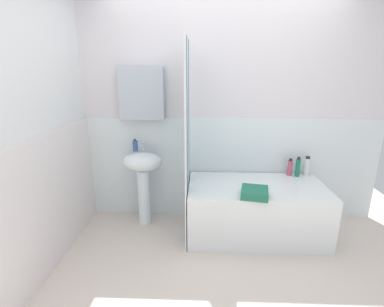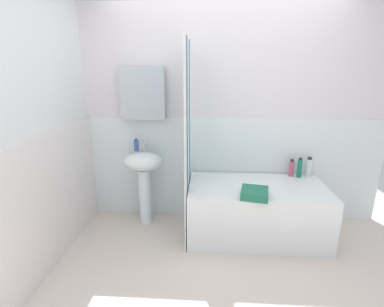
{
  "view_description": "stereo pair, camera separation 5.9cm",
  "coord_description": "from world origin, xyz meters",
  "px_view_note": "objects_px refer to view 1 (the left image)",
  "views": [
    {
      "loc": [
        -0.21,
        -1.88,
        1.7
      ],
      "look_at": [
        -0.31,
        0.68,
        0.95
      ],
      "focal_mm": 26.13,
      "sensor_mm": 36.0,
      "label": 1
    },
    {
      "loc": [
        -0.15,
        -1.87,
        1.7
      ],
      "look_at": [
        -0.31,
        0.68,
        0.95
      ],
      "focal_mm": 26.13,
      "sensor_mm": 36.0,
      "label": 2
    }
  ],
  "objects_px": {
    "bathtub": "(255,210)",
    "soap_dispenser": "(135,146)",
    "sink": "(143,172)",
    "conditioner_bottle": "(290,168)",
    "lotion_bottle": "(307,167)",
    "shampoo_bottle": "(298,167)",
    "towel_folded": "(255,193)"
  },
  "relations": [
    {
      "from": "sink",
      "to": "towel_folded",
      "type": "distance_m",
      "value": 1.25
    },
    {
      "from": "bathtub",
      "to": "lotion_bottle",
      "type": "bearing_deg",
      "value": 26.69
    },
    {
      "from": "sink",
      "to": "lotion_bottle",
      "type": "bearing_deg",
      "value": 3.68
    },
    {
      "from": "sink",
      "to": "lotion_bottle",
      "type": "xyz_separation_m",
      "value": [
        1.84,
        0.12,
        0.05
      ]
    },
    {
      "from": "sink",
      "to": "shampoo_bottle",
      "type": "bearing_deg",
      "value": 3.11
    },
    {
      "from": "sink",
      "to": "soap_dispenser",
      "type": "bearing_deg",
      "value": 139.63
    },
    {
      "from": "bathtub",
      "to": "conditioner_bottle",
      "type": "relative_size",
      "value": 7.18
    },
    {
      "from": "soap_dispenser",
      "to": "bathtub",
      "type": "relative_size",
      "value": 0.1
    },
    {
      "from": "conditioner_bottle",
      "to": "towel_folded",
      "type": "height_order",
      "value": "conditioner_bottle"
    },
    {
      "from": "bathtub",
      "to": "lotion_bottle",
      "type": "relative_size",
      "value": 6.24
    },
    {
      "from": "conditioner_bottle",
      "to": "towel_folded",
      "type": "xyz_separation_m",
      "value": [
        -0.49,
        -0.58,
        -0.06
      ]
    },
    {
      "from": "shampoo_bottle",
      "to": "conditioner_bottle",
      "type": "relative_size",
      "value": 1.14
    },
    {
      "from": "soap_dispenser",
      "to": "lotion_bottle",
      "type": "xyz_separation_m",
      "value": [
        1.93,
        0.04,
        -0.23
      ]
    },
    {
      "from": "bathtub",
      "to": "shampoo_bottle",
      "type": "relative_size",
      "value": 6.31
    },
    {
      "from": "soap_dispenser",
      "to": "shampoo_bottle",
      "type": "bearing_deg",
      "value": 0.62
    },
    {
      "from": "shampoo_bottle",
      "to": "soap_dispenser",
      "type": "bearing_deg",
      "value": -179.38
    },
    {
      "from": "bathtub",
      "to": "lotion_bottle",
      "type": "xyz_separation_m",
      "value": [
        0.61,
        0.31,
        0.39
      ]
    },
    {
      "from": "shampoo_bottle",
      "to": "towel_folded",
      "type": "relative_size",
      "value": 0.88
    },
    {
      "from": "lotion_bottle",
      "to": "conditioner_bottle",
      "type": "distance_m",
      "value": 0.19
    },
    {
      "from": "conditioner_bottle",
      "to": "towel_folded",
      "type": "relative_size",
      "value": 0.78
    },
    {
      "from": "soap_dispenser",
      "to": "towel_folded",
      "type": "bearing_deg",
      "value": -23.21
    },
    {
      "from": "bathtub",
      "to": "soap_dispenser",
      "type": "bearing_deg",
      "value": 168.81
    },
    {
      "from": "sink",
      "to": "towel_folded",
      "type": "xyz_separation_m",
      "value": [
        1.16,
        -0.46,
        -0.02
      ]
    },
    {
      "from": "soap_dispenser",
      "to": "lotion_bottle",
      "type": "bearing_deg",
      "value": 1.3
    },
    {
      "from": "lotion_bottle",
      "to": "towel_folded",
      "type": "height_order",
      "value": "lotion_bottle"
    },
    {
      "from": "bathtub",
      "to": "towel_folded",
      "type": "bearing_deg",
      "value": -105.2
    },
    {
      "from": "bathtub",
      "to": "towel_folded",
      "type": "height_order",
      "value": "towel_folded"
    },
    {
      "from": "soap_dispenser",
      "to": "shampoo_bottle",
      "type": "distance_m",
      "value": 1.84
    },
    {
      "from": "bathtub",
      "to": "shampoo_bottle",
      "type": "bearing_deg",
      "value": 29.37
    },
    {
      "from": "lotion_bottle",
      "to": "shampoo_bottle",
      "type": "bearing_deg",
      "value": -167.35
    },
    {
      "from": "bathtub",
      "to": "towel_folded",
      "type": "relative_size",
      "value": 5.57
    },
    {
      "from": "sink",
      "to": "conditioner_bottle",
      "type": "xyz_separation_m",
      "value": [
        1.65,
        0.12,
        0.04
      ]
    }
  ]
}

